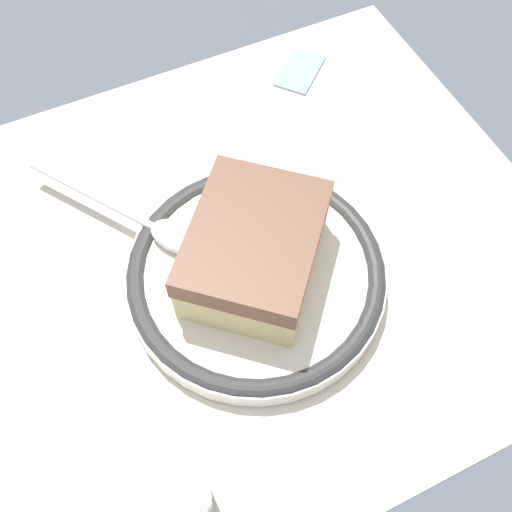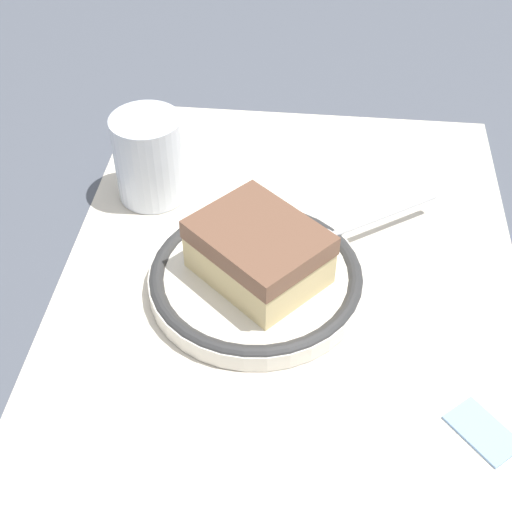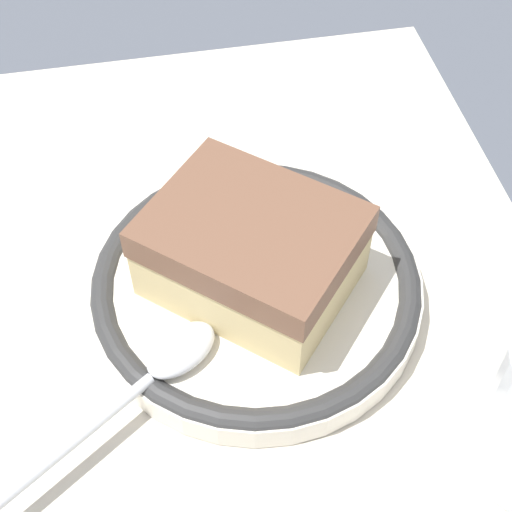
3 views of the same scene
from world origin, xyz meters
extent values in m
plane|color=#4C515B|center=(0.00, 0.00, 0.00)|extent=(2.40, 2.40, 0.00)
cube|color=beige|center=(0.00, 0.00, 0.00)|extent=(0.50, 0.39, 0.00)
cylinder|color=silver|center=(0.02, -0.03, 0.01)|extent=(0.18, 0.18, 0.02)
torus|color=#333333|center=(0.02, -0.03, 0.01)|extent=(0.18, 0.18, 0.01)
cube|color=beige|center=(0.02, -0.03, 0.03)|extent=(0.12, 0.13, 0.03)
cube|color=brown|center=(0.02, -0.03, 0.06)|extent=(0.13, 0.13, 0.02)
ellipsoid|color=silver|center=(-0.02, 0.02, 0.02)|extent=(0.04, 0.05, 0.01)
cylinder|color=silver|center=(-0.06, 0.08, 0.02)|extent=(0.07, 0.10, 0.01)
camera|label=1|loc=(-0.06, -0.21, 0.38)|focal=42.09mm
camera|label=2|loc=(0.44, 0.02, 0.44)|focal=50.73mm
camera|label=3|loc=(-0.22, 0.02, 0.34)|focal=52.67mm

